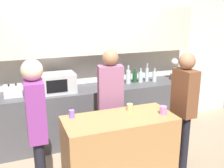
% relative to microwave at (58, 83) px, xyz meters
% --- Properties ---
extents(back_wall, '(6.40, 0.40, 2.70)m').
position_rel_microwave_xyz_m(back_wall, '(0.54, 0.29, 0.48)').
color(back_wall, silver).
rests_on(back_wall, ground_plane).
extents(back_counter, '(3.60, 0.62, 0.91)m').
position_rel_microwave_xyz_m(back_counter, '(0.54, 0.02, -0.60)').
color(back_counter, '#4C4C51').
rests_on(back_counter, ground_plane).
extents(kitchen_island, '(1.34, 0.61, 0.92)m').
position_rel_microwave_xyz_m(kitchen_island, '(0.49, -1.32, -0.60)').
color(kitchen_island, '#B27F4C').
rests_on(kitchen_island, ground_plane).
extents(microwave, '(0.52, 0.39, 0.30)m').
position_rel_microwave_xyz_m(microwave, '(0.00, 0.00, 0.00)').
color(microwave, '#B7BABC').
rests_on(microwave, back_counter).
extents(toaster, '(0.26, 0.16, 0.18)m').
position_rel_microwave_xyz_m(toaster, '(-0.67, 0.00, -0.06)').
color(toaster, silver).
rests_on(toaster, back_counter).
extents(potted_plant, '(0.14, 0.14, 0.39)m').
position_rel_microwave_xyz_m(potted_plant, '(2.13, 0.00, 0.05)').
color(potted_plant, brown).
rests_on(potted_plant, back_counter).
extents(bottle_0, '(0.06, 0.06, 0.32)m').
position_rel_microwave_xyz_m(bottle_0, '(0.88, -0.00, -0.03)').
color(bottle_0, maroon).
rests_on(bottle_0, back_counter).
extents(bottle_1, '(0.08, 0.08, 0.29)m').
position_rel_microwave_xyz_m(bottle_1, '(1.00, 0.03, -0.04)').
color(bottle_1, black).
rests_on(bottle_1, back_counter).
extents(bottle_2, '(0.07, 0.07, 0.26)m').
position_rel_microwave_xyz_m(bottle_2, '(1.12, 0.08, -0.05)').
color(bottle_2, silver).
rests_on(bottle_2, back_counter).
extents(bottle_3, '(0.08, 0.08, 0.32)m').
position_rel_microwave_xyz_m(bottle_3, '(1.23, 0.07, -0.03)').
color(bottle_3, silver).
rests_on(bottle_3, back_counter).
extents(bottle_4, '(0.08, 0.08, 0.24)m').
position_rel_microwave_xyz_m(bottle_4, '(1.37, 0.09, -0.06)').
color(bottle_4, '#194723').
rests_on(bottle_4, back_counter).
extents(bottle_5, '(0.08, 0.08, 0.25)m').
position_rel_microwave_xyz_m(bottle_5, '(1.47, 0.05, -0.05)').
color(bottle_5, silver).
rests_on(bottle_5, back_counter).
extents(bottle_6, '(0.06, 0.06, 0.33)m').
position_rel_microwave_xyz_m(bottle_6, '(1.60, 0.07, -0.02)').
color(bottle_6, silver).
rests_on(bottle_6, back_counter).
extents(bottle_7, '(0.08, 0.08, 0.25)m').
position_rel_microwave_xyz_m(bottle_7, '(1.72, -0.01, -0.05)').
color(bottle_7, silver).
rests_on(bottle_7, back_counter).
extents(cup_0, '(0.08, 0.08, 0.09)m').
position_rel_microwave_xyz_m(cup_0, '(0.70, -1.15, -0.09)').
color(cup_0, '#C0BF77').
rests_on(cup_0, kitchen_island).
extents(cup_1, '(0.07, 0.07, 0.10)m').
position_rel_microwave_xyz_m(cup_1, '(-0.04, -1.11, -0.09)').
color(cup_1, '#8366D1').
rests_on(cup_1, kitchen_island).
extents(cup_2, '(0.09, 0.09, 0.10)m').
position_rel_microwave_xyz_m(cup_2, '(1.04, -1.41, -0.09)').
color(cup_2, '#CD78C1').
rests_on(cup_2, kitchen_island).
extents(person_left, '(0.22, 0.34, 1.68)m').
position_rel_microwave_xyz_m(person_left, '(-0.46, -1.31, -0.05)').
color(person_left, black).
rests_on(person_left, ground_plane).
extents(person_center, '(0.21, 0.35, 1.63)m').
position_rel_microwave_xyz_m(person_center, '(1.45, -1.26, -0.09)').
color(person_center, black).
rests_on(person_center, ground_plane).
extents(person_right, '(0.37, 0.25, 1.65)m').
position_rel_microwave_xyz_m(person_right, '(0.59, -0.75, -0.08)').
color(person_right, black).
rests_on(person_right, ground_plane).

